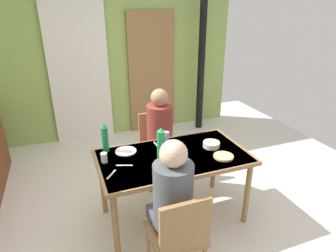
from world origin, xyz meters
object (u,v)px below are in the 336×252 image
person_near_diner (172,193)px  water_bottle_green_near (105,138)px  chair_far_diner (157,143)px  water_bottle_green_far (161,144)px  chair_near_diner (179,235)px  serving_bowl_center (211,144)px  person_far_diner (160,126)px  dining_table (173,162)px

person_near_diner → water_bottle_green_near: bearing=109.3°
chair_far_diner → water_bottle_green_near: 0.88m
water_bottle_green_near → water_bottle_green_far: water_bottle_green_far is taller
chair_near_diner → water_bottle_green_far: 0.86m
chair_near_diner → serving_bowl_center: 1.08m
water_bottle_green_far → serving_bowl_center: 0.56m
chair_far_diner → person_near_diner: (-0.34, -1.37, 0.28)m
water_bottle_green_far → person_near_diner: bearing=-102.2°
serving_bowl_center → water_bottle_green_far: bearing=-177.8°
water_bottle_green_near → serving_bowl_center: 1.07m
chair_far_diner → person_near_diner: person_near_diner is taller
person_far_diner → water_bottle_green_far: (-0.20, -0.61, 0.09)m
water_bottle_green_far → serving_bowl_center: (0.55, 0.02, -0.12)m
chair_near_diner → serving_bowl_center: bearing=48.9°
chair_near_diner → chair_far_diner: (0.34, 1.51, 0.00)m
chair_far_diner → chair_near_diner: bearing=77.3°
person_far_diner → serving_bowl_center: size_ratio=4.53×
chair_far_diner → serving_bowl_center: chair_far_diner is taller
dining_table → person_far_diner: (0.08, 0.62, 0.12)m
chair_near_diner → person_near_diner: 0.31m
chair_far_diner → person_near_diner: 1.44m
person_near_diner → water_bottle_green_near: (-0.33, 0.95, 0.08)m
chair_far_diner → water_bottle_green_near: bearing=32.2°
chair_far_diner → serving_bowl_center: size_ratio=5.12×
person_near_diner → serving_bowl_center: (0.69, 0.65, -0.02)m
dining_table → serving_bowl_center: serving_bowl_center is taller
dining_table → serving_bowl_center: (0.43, 0.03, 0.10)m
water_bottle_green_far → water_bottle_green_near: bearing=145.6°
chair_far_diner → person_far_diner: bearing=90.0°
person_near_diner → chair_near_diner: bearing=-90.0°
dining_table → serving_bowl_center: size_ratio=8.53×
chair_near_diner → water_bottle_green_far: water_bottle_green_far is taller
chair_far_diner → serving_bowl_center: 0.84m
water_bottle_green_far → serving_bowl_center: bearing=2.2°
water_bottle_green_near → serving_bowl_center: water_bottle_green_near is taller
dining_table → person_far_diner: size_ratio=1.88×
dining_table → water_bottle_green_far: (-0.12, 0.01, 0.22)m
chair_near_diner → chair_far_diner: bearing=77.3°
chair_far_diner → person_far_diner: (0.00, -0.14, 0.28)m
water_bottle_green_far → chair_near_diner: bearing=-100.1°
person_near_diner → water_bottle_green_far: size_ratio=2.53×
water_bottle_green_far → person_far_diner: bearing=71.4°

